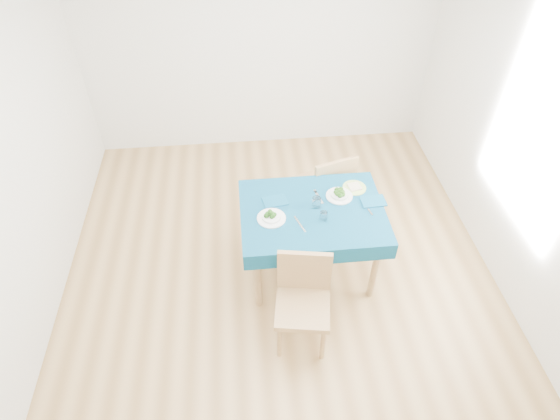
{
  "coord_description": "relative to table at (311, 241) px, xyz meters",
  "views": [
    {
      "loc": [
        -0.28,
        -2.8,
        3.47
      ],
      "look_at": [
        0.0,
        0.0,
        0.85
      ],
      "focal_mm": 30.0,
      "sensor_mm": 36.0,
      "label": 1
    }
  ],
  "objects": [
    {
      "name": "fork_near",
      "position": [
        -0.4,
        -0.07,
        0.38
      ],
      "size": [
        0.07,
        0.16,
        0.0
      ],
      "primitive_type": "cube",
      "rotation": [
        0.0,
        0.0,
        0.29
      ],
      "color": "silver",
      "rests_on": "table"
    },
    {
      "name": "knife_near",
      "position": [
        -0.13,
        -0.15,
        0.38
      ],
      "size": [
        0.08,
        0.2,
        0.0
      ],
      "primitive_type": "cube",
      "rotation": [
        0.0,
        0.0,
        0.33
      ],
      "color": "silver",
      "rests_on": "table"
    },
    {
      "name": "table",
      "position": [
        0.0,
        0.0,
        0.0
      ],
      "size": [
        1.22,
        0.93,
        0.76
      ],
      "primitive_type": "cube",
      "color": "navy",
      "rests_on": "ground"
    },
    {
      "name": "room_shell",
      "position": [
        -0.29,
        -0.06,
        0.97
      ],
      "size": [
        4.02,
        4.52,
        2.73
      ],
      "color": "olive",
      "rests_on": "ground"
    },
    {
      "name": "bread_slice",
      "position": [
        0.42,
        0.25,
        0.4
      ],
      "size": [
        0.12,
        0.12,
        0.02
      ],
      "primitive_type": "cube",
      "rotation": [
        0.0,
        0.0,
        0.19
      ],
      "color": "beige",
      "rests_on": "side_plate"
    },
    {
      "name": "chair_far",
      "position": [
        0.25,
        0.73,
        0.17
      ],
      "size": [
        0.57,
        0.59,
        1.1
      ],
      "primitive_type": "cube",
      "rotation": [
        0.0,
        0.0,
        3.45
      ],
      "color": "#977347",
      "rests_on": "ground"
    },
    {
      "name": "bowl_far",
      "position": [
        0.26,
        0.15,
        0.41
      ],
      "size": [
        0.24,
        0.24,
        0.07
      ],
      "primitive_type": null,
      "color": "white",
      "rests_on": "table"
    },
    {
      "name": "napkin_far",
      "position": [
        0.54,
        0.06,
        0.39
      ],
      "size": [
        0.22,
        0.16,
        0.01
      ],
      "primitive_type": "cube",
      "rotation": [
        0.0,
        0.0,
        0.05
      ],
      "color": "navy",
      "rests_on": "table"
    },
    {
      "name": "tumbler_center",
      "position": [
        0.04,
        0.05,
        0.43
      ],
      "size": [
        0.08,
        0.08,
        0.1
      ],
      "primitive_type": "cylinder",
      "color": "white",
      "rests_on": "table"
    },
    {
      "name": "fork_far",
      "position": [
        0.08,
        0.16,
        0.38
      ],
      "size": [
        0.06,
        0.18,
        0.0
      ],
      "primitive_type": "cube",
      "rotation": [
        0.0,
        0.0,
        0.22
      ],
      "color": "silver",
      "rests_on": "table"
    },
    {
      "name": "chair_near",
      "position": [
        -0.18,
        -0.74,
        0.15
      ],
      "size": [
        0.49,
        0.53,
        1.06
      ],
      "primitive_type": "cube",
      "rotation": [
        0.0,
        0.0,
        -0.17
      ],
      "color": "#977347",
      "rests_on": "ground"
    },
    {
      "name": "knife_far",
      "position": [
        0.47,
        -0.01,
        0.38
      ],
      "size": [
        0.06,
        0.2,
        0.0
      ],
      "primitive_type": "cube",
      "rotation": [
        0.0,
        0.0,
        0.22
      ],
      "color": "silver",
      "rests_on": "table"
    },
    {
      "name": "tumbler_side",
      "position": [
        0.07,
        -0.12,
        0.42
      ],
      "size": [
        0.06,
        0.06,
        0.08
      ],
      "primitive_type": "cylinder",
      "color": "white",
      "rests_on": "table"
    },
    {
      "name": "napkin_near",
      "position": [
        -0.31,
        0.14,
        0.39
      ],
      "size": [
        0.23,
        0.18,
        0.01
      ],
      "primitive_type": "cube",
      "rotation": [
        0.0,
        0.0,
        0.18
      ],
      "color": "navy",
      "rests_on": "table"
    },
    {
      "name": "bowl_near",
      "position": [
        -0.36,
        -0.07,
        0.42
      ],
      "size": [
        0.24,
        0.24,
        0.07
      ],
      "primitive_type": null,
      "color": "white",
      "rests_on": "table"
    },
    {
      "name": "side_plate",
      "position": [
        0.42,
        0.25,
        0.38
      ],
      "size": [
        0.21,
        0.21,
        0.01
      ],
      "primitive_type": "cylinder",
      "color": "#AACB63",
      "rests_on": "table"
    }
  ]
}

